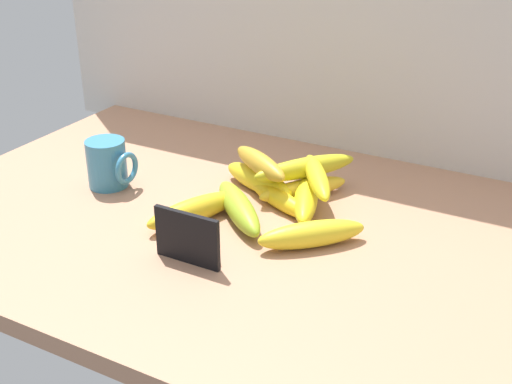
% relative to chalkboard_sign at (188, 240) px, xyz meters
% --- Properties ---
extents(counter_top, '(1.10, 0.76, 0.03)m').
position_rel_chalkboard_sign_xyz_m(counter_top, '(-0.02, 0.15, -0.05)').
color(counter_top, '#AE7B5D').
rests_on(counter_top, ground).
extents(chalkboard_sign, '(0.11, 0.02, 0.08)m').
position_rel_chalkboard_sign_xyz_m(chalkboard_sign, '(0.00, 0.00, 0.00)').
color(chalkboard_sign, black).
rests_on(chalkboard_sign, counter_top).
extents(coffee_mug, '(0.09, 0.07, 0.09)m').
position_rel_chalkboard_sign_xyz_m(coffee_mug, '(-0.28, 0.15, 0.01)').
color(coffee_mug, teal).
rests_on(coffee_mug, counter_top).
extents(banana_0, '(0.11, 0.18, 0.04)m').
position_rel_chalkboard_sign_xyz_m(banana_0, '(-0.06, 0.11, -0.02)').
color(banana_0, yellow).
rests_on(banana_0, counter_top).
extents(banana_1, '(0.13, 0.16, 0.04)m').
position_rel_chalkboard_sign_xyz_m(banana_1, '(0.06, 0.28, -0.02)').
color(banana_1, yellow).
rests_on(banana_1, counter_top).
extents(banana_2, '(0.16, 0.10, 0.03)m').
position_rel_chalkboard_sign_xyz_m(banana_2, '(0.04, 0.22, -0.02)').
color(banana_2, yellow).
rests_on(banana_2, counter_top).
extents(banana_3, '(0.17, 0.10, 0.04)m').
position_rel_chalkboard_sign_xyz_m(banana_3, '(-0.02, 0.27, -0.02)').
color(banana_3, yellow).
rests_on(banana_3, counter_top).
extents(banana_4, '(0.11, 0.19, 0.04)m').
position_rel_chalkboard_sign_xyz_m(banana_4, '(0.08, 0.25, -0.02)').
color(banana_4, yellow).
rests_on(banana_4, counter_top).
extents(banana_5, '(0.16, 0.15, 0.04)m').
position_rel_chalkboard_sign_xyz_m(banana_5, '(0.14, 0.13, -0.02)').
color(banana_5, yellow).
rests_on(banana_5, counter_top).
extents(banana_6, '(0.17, 0.17, 0.04)m').
position_rel_chalkboard_sign_xyz_m(banana_6, '(-0.00, 0.15, -0.02)').
color(banana_6, '#94B327').
rests_on(banana_6, counter_top).
extents(banana_7, '(0.15, 0.11, 0.04)m').
position_rel_chalkboard_sign_xyz_m(banana_7, '(-0.01, 0.26, 0.02)').
color(banana_7, gold).
rests_on(banana_7, banana_3).
extents(banana_8, '(0.13, 0.17, 0.03)m').
position_rel_chalkboard_sign_xyz_m(banana_8, '(0.10, 0.26, 0.02)').
color(banana_8, yellow).
rests_on(banana_8, banana_4).
extents(banana_9, '(0.15, 0.18, 0.04)m').
position_rel_chalkboard_sign_xyz_m(banana_9, '(0.06, 0.29, 0.02)').
color(banana_9, gold).
rests_on(banana_9, banana_1).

